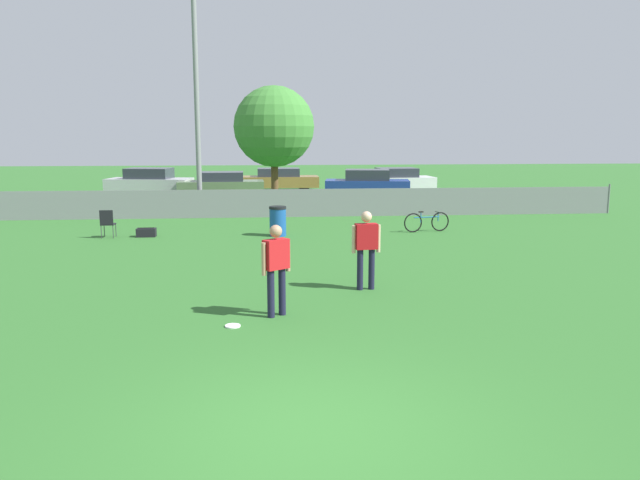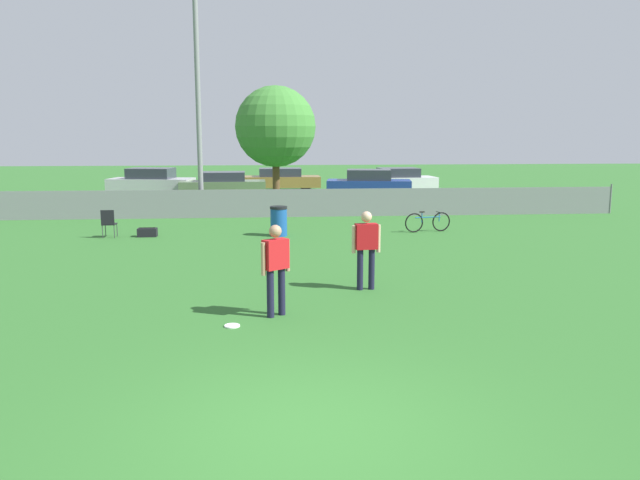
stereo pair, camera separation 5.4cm
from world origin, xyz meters
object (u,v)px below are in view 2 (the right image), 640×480
Objects in this scene: parked_car_olive at (223,184)px; player_thrower_red at (276,263)px; parked_car_blue at (369,184)px; light_pole at (198,81)px; folding_chair_sideline at (109,222)px; tree_near_pole at (276,127)px; trash_bin at (279,221)px; gear_bag_sideline at (147,232)px; parked_car_silver at (151,182)px; frisbee_disc at (232,326)px; parked_car_white at (398,180)px; player_defender_red at (366,244)px; parked_car_tan at (280,179)px; bicycle_sideline at (428,222)px.

player_thrower_red is at bearing -85.28° from parked_car_olive.
parked_car_olive is at bearing -178.70° from parked_car_blue.
light_pole reaches higher than folding_chair_sideline.
tree_near_pole reaches higher than player_thrower_red.
tree_near_pole is 5.62× the size of trash_bin.
player_thrower_red is at bearing -66.76° from gear_bag_sideline.
folding_chair_sideline is 13.84m from parked_car_silver.
tree_near_pole is 5.89m from parked_car_olive.
light_pole is 33.27× the size of frisbee_disc.
parked_car_blue reaches higher than gear_bag_sideline.
light_pole is 1.95× the size of parked_car_silver.
light_pole is 8.95m from parked_car_olive.
parked_car_silver is at bearing 114.90° from trash_bin.
gear_bag_sideline is 13.86m from parked_car_silver.
parked_car_white is at bearing 37.29° from player_thrower_red.
light_pole is 5.40× the size of player_thrower_red.
parked_car_white is (6.96, 6.43, -2.89)m from tree_near_pole.
player_defender_red reaches higher than parked_car_olive.
parked_car_tan reaches higher than trash_bin.
player_thrower_red is 10.01m from gear_bag_sideline.
gear_bag_sideline is (-1.23, -4.90, -5.10)m from light_pole.
trash_bin is at bearing -2.84° from gear_bag_sideline.
player_defender_red is 1.02× the size of bicycle_sideline.
player_thrower_red is 8.98m from trash_bin.
parked_car_olive is at bearing 82.90° from gear_bag_sideline.
bicycle_sideline is at bearing -80.60° from parked_car_blue.
tree_near_pole is at bearing -59.95° from parked_car_olive.
player_thrower_red is at bearing -64.94° from parked_car_silver.
bicycle_sideline is 9.16m from gear_bag_sideline.
player_defender_red is 23.66m from parked_car_tan.
trash_bin is at bearing -91.69° from parked_car_tan.
parked_car_blue is at bearing -0.48° from parked_car_silver.
parked_car_tan is at bearing -108.94° from folding_chair_sideline.
bicycle_sideline is 0.35× the size of parked_car_silver.
parked_car_silver reaches higher than folding_chair_sideline.
player_thrower_red is 0.39× the size of parked_car_white.
player_thrower_red reaches higher than bicycle_sideline.
folding_chair_sideline reaches higher than frisbee_disc.
bicycle_sideline is (3.31, 7.59, -0.63)m from player_defender_red.
trash_bin reaches higher than frisbee_disc.
tree_near_pole reaches higher than parked_car_olive.
bicycle_sideline is at bearing -30.70° from light_pole.
player_thrower_red is 0.37× the size of parked_car_blue.
tree_near_pole is 18.32m from frisbee_disc.
frisbee_disc is at bearing -131.76° from bicycle_sideline.
bicycle_sideline reaches higher than frisbee_disc.
player_thrower_red is (-0.31, -17.38, -2.58)m from tree_near_pole.
gear_bag_sideline is at bearing 177.16° from trash_bin.
frisbee_disc is at bearing -96.00° from trash_bin.
player_defender_red is 0.39× the size of parked_car_white.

